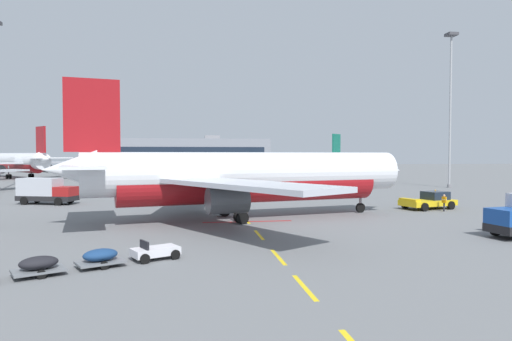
# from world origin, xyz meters

# --- Properties ---
(ground) EXTENTS (400.00, 400.00, 0.00)m
(ground) POSITION_xyz_m (40.00, 40.00, 0.00)
(ground) COLOR slate
(apron_paint_markings) EXTENTS (8.00, 98.13, 0.01)m
(apron_paint_markings) POSITION_xyz_m (18.00, 39.51, 0.00)
(apron_paint_markings) COLOR yellow
(apron_paint_markings) RESTS_ON ground
(airliner_foreground) EXTENTS (34.59, 33.83, 12.20)m
(airliner_foreground) POSITION_xyz_m (18.13, 23.80, 3.95)
(airliner_foreground) COLOR white
(airliner_foreground) RESTS_ON ground
(pushback_tug) EXTENTS (6.54, 4.39, 2.08)m
(pushback_tug) POSITION_xyz_m (39.05, 28.38, 0.90)
(pushback_tug) COLOR yellow
(pushback_tug) RESTS_ON ground
(airliner_mid_left) EXTENTS (28.71, 31.20, 12.43)m
(airliner_mid_left) POSITION_xyz_m (-29.74, 102.80, 4.02)
(airliner_mid_left) COLOR white
(airliner_mid_left) RESTS_ON ground
(airliner_far_center) EXTENTS (25.41, 26.07, 10.74)m
(airliner_far_center) POSITION_xyz_m (38.81, 75.14, 3.48)
(airliner_far_center) COLOR silver
(airliner_far_center) RESTS_ON ground
(fuel_service_truck) EXTENTS (7.40, 4.47, 3.14)m
(fuel_service_truck) POSITION_xyz_m (-4.27, 39.63, 1.65)
(fuel_service_truck) COLOR black
(fuel_service_truck) RESTS_ON ground
(baggage_train) EXTENTS (10.99, 6.59, 1.14)m
(baggage_train) POSITION_xyz_m (6.85, 6.45, 0.53)
(baggage_train) COLOR silver
(baggage_train) RESTS_ON ground
(ground_crew_worker) EXTENTS (0.30, 0.71, 1.78)m
(ground_crew_worker) POSITION_xyz_m (39.44, 26.15, 1.02)
(ground_crew_worker) COLOR #232328
(ground_crew_worker) RESTS_ON ground
(apron_light_mast_far) EXTENTS (1.80, 1.80, 27.56)m
(apron_light_mast_far) POSITION_xyz_m (59.18, 57.11, 16.93)
(apron_light_mast_far) COLOR slate
(apron_light_mast_far) RESTS_ON ground
(terminal_satellite) EXTENTS (63.54, 23.81, 13.66)m
(terminal_satellite) POSITION_xyz_m (12.81, 167.53, 6.05)
(terminal_satellite) COLOR gray
(terminal_satellite) RESTS_ON ground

